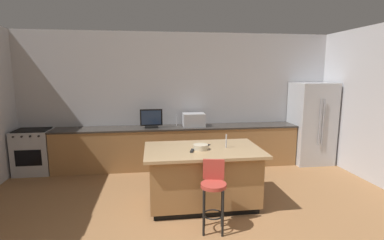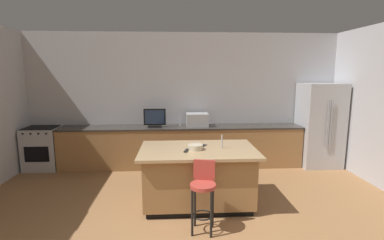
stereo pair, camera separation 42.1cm
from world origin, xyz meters
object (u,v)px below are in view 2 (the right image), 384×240
at_px(range_oven, 43,148).
at_px(cell_phone, 203,146).
at_px(microwave, 197,120).
at_px(refrigerator, 319,125).
at_px(tv_monitor, 155,119).
at_px(bar_stool_center, 203,190).
at_px(fruit_bowl, 195,147).
at_px(kitchen_island, 198,176).
at_px(tv_remote, 186,151).

bearing_deg(range_oven, cell_phone, -27.36).
bearing_deg(microwave, refrigerator, -1.70).
bearing_deg(range_oven, tv_monitor, -1.18).
bearing_deg(bar_stool_center, cell_phone, 96.60).
bearing_deg(range_oven, microwave, 0.02).
distance_m(range_oven, fruit_bowl, 3.81).
bearing_deg(fruit_bowl, bar_stool_center, -85.78).
xyz_separation_m(kitchen_island, range_oven, (-3.27, 1.91, -0.01)).
bearing_deg(bar_stool_center, tv_monitor, 119.08).
height_order(refrigerator, tv_remote, refrigerator).
height_order(kitchen_island, bar_stool_center, bar_stool_center).
bearing_deg(refrigerator, bar_stool_center, -137.86).
bearing_deg(tv_remote, cell_phone, 62.43).
bearing_deg(microwave, bar_stool_center, -92.57).
bearing_deg(tv_remote, tv_monitor, 122.91).
distance_m(range_oven, microwave, 3.45).
relative_size(fruit_bowl, tv_remote, 1.35).
distance_m(refrigerator, bar_stool_center, 3.91).
relative_size(tv_monitor, cell_phone, 3.19).
height_order(microwave, cell_phone, microwave).
bearing_deg(bar_stool_center, range_oven, 152.49).
bearing_deg(range_oven, tv_remote, -33.61).
distance_m(kitchen_island, tv_monitor, 2.12).
height_order(cell_phone, tv_remote, tv_remote).
distance_m(kitchen_island, fruit_bowl, 0.50).
xyz_separation_m(range_oven, fruit_bowl, (3.22, -1.97, 0.50)).
distance_m(bar_stool_center, cell_phone, 1.02).
relative_size(refrigerator, tv_remote, 11.00).
distance_m(tv_monitor, bar_stool_center, 2.81).
xyz_separation_m(bar_stool_center, tv_remote, (-0.20, 0.65, 0.37)).
height_order(kitchen_island, refrigerator, refrigerator).
distance_m(microwave, bar_stool_center, 2.74).
height_order(range_oven, cell_phone, range_oven).
distance_m(bar_stool_center, tv_remote, 0.77).
bearing_deg(bar_stool_center, fruit_bowl, 106.13).
relative_size(bar_stool_center, fruit_bowl, 4.15).
distance_m(range_oven, bar_stool_center, 4.24).
distance_m(refrigerator, cell_phone, 3.25).
bearing_deg(tv_monitor, tv_remote, -72.79).
relative_size(refrigerator, microwave, 3.89).
relative_size(range_oven, tv_monitor, 1.96).
xyz_separation_m(fruit_bowl, cell_phone, (0.14, 0.23, -0.04)).
distance_m(tv_monitor, cell_phone, 1.92).
bearing_deg(kitchen_island, fruit_bowl, -128.72).
relative_size(microwave, cell_phone, 3.20).
relative_size(bar_stool_center, cell_phone, 6.35).
relative_size(refrigerator, cell_phone, 12.46).
xyz_separation_m(range_oven, microwave, (3.39, 0.00, 0.60)).
xyz_separation_m(kitchen_island, cell_phone, (0.10, 0.17, 0.46)).
bearing_deg(refrigerator, tv_remote, -147.51).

